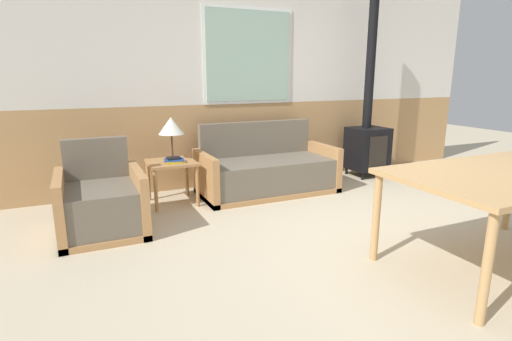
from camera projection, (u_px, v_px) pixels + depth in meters
ground_plane at (391, 249)px, 3.46m from camera, size 16.00×16.00×0.00m
wall_back at (262, 83)px, 5.46m from camera, size 7.20×0.09×2.70m
couch at (267, 172)px, 5.09m from camera, size 1.72×0.82×0.87m
armchair at (102, 205)px, 3.79m from camera, size 0.77×0.84×0.86m
side_table at (172, 168)px, 4.60m from camera, size 0.53×0.53×0.51m
table_lamp at (171, 127)px, 4.59m from camera, size 0.30×0.30×0.50m
book_stack at (174, 160)px, 4.50m from camera, size 0.24×0.19×0.06m
dining_table at (507, 180)px, 3.01m from camera, size 1.74×1.08×0.76m
wood_stove at (368, 134)px, 5.86m from camera, size 0.52×0.48×2.59m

